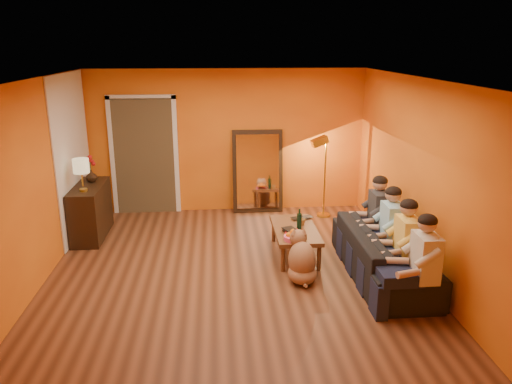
{
  "coord_description": "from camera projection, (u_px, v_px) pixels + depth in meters",
  "views": [
    {
      "loc": [
        -0.19,
        -6.24,
        3.03
      ],
      "look_at": [
        0.35,
        0.5,
        1.0
      ],
      "focal_mm": 35.0,
      "sensor_mm": 36.0,
      "label": 1
    }
  ],
  "objects": [
    {
      "name": "person_mid_right",
      "position": [
        392.0,
        230.0,
        6.7
      ],
      "size": [
        0.7,
        0.44,
        1.22
      ],
      "primitive_type": null,
      "color": "#97CFEA",
      "rests_on": "sofa"
    },
    {
      "name": "vase",
      "position": [
        91.0,
        176.0,
        8.12
      ],
      "size": [
        0.19,
        0.19,
        0.2
      ],
      "primitive_type": "imported",
      "color": "black",
      "rests_on": "sideboard"
    },
    {
      "name": "coffee_table",
      "position": [
        295.0,
        241.0,
        7.37
      ],
      "size": [
        0.62,
        1.22,
        0.42
      ],
      "primitive_type": null,
      "rotation": [
        0.0,
        0.0,
        0.0
      ],
      "color": "brown",
      "rests_on": "floor"
    },
    {
      "name": "doorway_recess",
      "position": [
        145.0,
        155.0,
        9.13
      ],
      "size": [
        1.06,
        0.3,
        2.1
      ],
      "primitive_type": "cube",
      "color": "#3F2D19",
      "rests_on": "floor"
    },
    {
      "name": "tumbler",
      "position": [
        302.0,
        222.0,
        7.42
      ],
      "size": [
        0.13,
        0.13,
        0.1
      ],
      "primitive_type": "imported",
      "rotation": [
        0.0,
        0.0,
        -0.29
      ],
      "color": "#B27F3F",
      "rests_on": "coffee_table"
    },
    {
      "name": "table_lamp",
      "position": [
        82.0,
        175.0,
        7.55
      ],
      "size": [
        0.24,
        0.24,
        0.51
      ],
      "primitive_type": null,
      "color": "beige",
      "rests_on": "sideboard"
    },
    {
      "name": "person_mid_left",
      "position": [
        407.0,
        246.0,
        6.17
      ],
      "size": [
        0.7,
        0.44,
        1.22
      ],
      "primitive_type": null,
      "color": "#F9CC53",
      "rests_on": "sofa"
    },
    {
      "name": "wine_bottle",
      "position": [
        299.0,
        219.0,
        7.22
      ],
      "size": [
        0.07,
        0.07,
        0.31
      ],
      "primitive_type": "cylinder",
      "color": "black",
      "rests_on": "coffee_table"
    },
    {
      "name": "laptop",
      "position": [
        303.0,
        219.0,
        7.66
      ],
      "size": [
        0.38,
        0.3,
        0.03
      ],
      "primitive_type": "imported",
      "rotation": [
        0.0,
        0.0,
        0.27
      ],
      "color": "black",
      "rests_on": "coffee_table"
    },
    {
      "name": "mirror_glass",
      "position": [
        258.0,
        172.0,
        9.14
      ],
      "size": [
        0.78,
        0.21,
        1.35
      ],
      "primitive_type": "cube",
      "rotation": [
        -0.14,
        0.0,
        0.0
      ],
      "color": "white",
      "rests_on": "mirror_frame"
    },
    {
      "name": "book_mid",
      "position": [
        285.0,
        231.0,
        7.11
      ],
      "size": [
        0.22,
        0.26,
        0.02
      ],
      "primitive_type": "imported",
      "rotation": [
        0.0,
        0.0,
        -0.24
      ],
      "color": "#B11414",
      "rests_on": "book_lower"
    },
    {
      "name": "floor_lamp",
      "position": [
        325.0,
        178.0,
        8.88
      ],
      "size": [
        0.33,
        0.27,
        1.44
      ],
      "primitive_type": null,
      "rotation": [
        0.0,
        0.0,
        0.12
      ],
      "color": "gold",
      "rests_on": "floor"
    },
    {
      "name": "book_upper",
      "position": [
        285.0,
        230.0,
        7.08
      ],
      "size": [
        0.24,
        0.27,
        0.02
      ],
      "primitive_type": "imported",
      "rotation": [
        0.0,
        0.0,
        0.37
      ],
      "color": "black",
      "rests_on": "book_mid"
    },
    {
      "name": "room_shell",
      "position": [
        231.0,
        174.0,
        6.83
      ],
      "size": [
        5.0,
        5.5,
        2.6
      ],
      "color": "brown",
      "rests_on": "ground"
    },
    {
      "name": "sideboard",
      "position": [
        91.0,
        211.0,
        8.03
      ],
      "size": [
        0.44,
        1.18,
        0.85
      ],
      "primitive_type": "cube",
      "color": "black",
      "rests_on": "floor"
    },
    {
      "name": "door_jamb_left",
      "position": [
        112.0,
        157.0,
        8.97
      ],
      "size": [
        0.08,
        0.06,
        2.2
      ],
      "primitive_type": "cube",
      "color": "white",
      "rests_on": "wall_back"
    },
    {
      "name": "person_far_left",
      "position": [
        425.0,
        265.0,
        5.65
      ],
      "size": [
        0.7,
        0.44,
        1.22
      ],
      "primitive_type": null,
      "color": "beige",
      "rests_on": "sofa"
    },
    {
      "name": "sofa",
      "position": [
        383.0,
        253.0,
        6.67
      ],
      "size": [
        2.23,
        0.87,
        0.65
      ],
      "primitive_type": "imported",
      "rotation": [
        0.0,
        0.0,
        1.57
      ],
      "color": "black",
      "rests_on": "floor"
    },
    {
      "name": "mirror_frame",
      "position": [
        258.0,
        171.0,
        9.18
      ],
      "size": [
        0.92,
        0.27,
        1.51
      ],
      "primitive_type": "cube",
      "rotation": [
        -0.14,
        0.0,
        0.0
      ],
      "color": "black",
      "rests_on": "floor"
    },
    {
      "name": "door_jamb_right",
      "position": [
        176.0,
        156.0,
        9.06
      ],
      "size": [
        0.08,
        0.06,
        2.2
      ],
      "primitive_type": "cube",
      "color": "white",
      "rests_on": "wall_back"
    },
    {
      "name": "dog",
      "position": [
        302.0,
        256.0,
        6.52
      ],
      "size": [
        0.58,
        0.7,
        0.7
      ],
      "primitive_type": null,
      "rotation": [
        0.0,
        0.0,
        -0.4
      ],
      "color": "#9C6946",
      "rests_on": "floor"
    },
    {
      "name": "fruit_bowl",
      "position": [
        293.0,
        235.0,
        6.85
      ],
      "size": [
        0.26,
        0.26,
        0.16
      ],
      "primitive_type": null,
      "color": "#EB5381",
      "rests_on": "coffee_table"
    },
    {
      "name": "book_lower",
      "position": [
        285.0,
        233.0,
        7.1
      ],
      "size": [
        0.23,
        0.27,
        0.02
      ],
      "primitive_type": "imported",
      "rotation": [
        0.0,
        0.0,
        0.31
      ],
      "color": "black",
      "rests_on": "coffee_table"
    },
    {
      "name": "person_far_right",
      "position": [
        379.0,
        217.0,
        7.22
      ],
      "size": [
        0.7,
        0.44,
        1.22
      ],
      "primitive_type": null,
      "color": "#2E2E32",
      "rests_on": "sofa"
    },
    {
      "name": "white_accent",
      "position": [
        73.0,
        156.0,
        7.95
      ],
      "size": [
        0.02,
        1.9,
        2.58
      ],
      "primitive_type": "cube",
      "color": "white",
      "rests_on": "wall_left"
    },
    {
      "name": "flowers",
      "position": [
        90.0,
        161.0,
        8.05
      ],
      "size": [
        0.17,
        0.17,
        0.45
      ],
      "primitive_type": null,
      "color": "#B11414",
      "rests_on": "vase"
    },
    {
      "name": "door_header",
      "position": [
        141.0,
        97.0,
        8.71
      ],
      "size": [
        1.22,
        0.06,
        0.08
      ],
      "primitive_type": "cube",
      "color": "white",
      "rests_on": "wall_back"
    }
  ]
}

